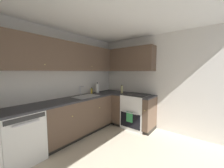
# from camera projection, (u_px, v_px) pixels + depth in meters

# --- Properties ---
(wall_back) EXTENTS (3.93, 0.05, 2.43)m
(wall_back) POSITION_uv_depth(u_px,v_px,m) (52.00, 85.00, 2.88)
(wall_back) COLOR silver
(wall_back) RESTS_ON ground_plane
(wall_right) EXTENTS (0.05, 3.37, 2.43)m
(wall_right) POSITION_uv_depth(u_px,v_px,m) (158.00, 83.00, 3.38)
(wall_right) COLOR silver
(wall_right) RESTS_ON ground_plane
(ceiling) EXTENTS (3.93, 3.37, 0.05)m
(ceiling) POSITION_uv_depth(u_px,v_px,m) (111.00, 0.00, 1.74)
(ceiling) COLOR white
(dishwasher) EXTENTS (0.60, 0.63, 0.85)m
(dishwasher) POSITION_uv_depth(u_px,v_px,m) (21.00, 136.00, 2.17)
(dishwasher) COLOR white
(dishwasher) RESTS_ON ground_plane
(lower_cabinets_back) EXTENTS (1.76, 0.62, 0.85)m
(lower_cabinets_back) POSITION_uv_depth(u_px,v_px,m) (79.00, 117.00, 3.10)
(lower_cabinets_back) COLOR brown
(lower_cabinets_back) RESTS_ON ground_plane
(countertop_back) EXTENTS (2.97, 0.60, 0.03)m
(countertop_back) POSITION_uv_depth(u_px,v_px,m) (78.00, 98.00, 3.06)
(countertop_back) COLOR #2D2D33
(countertop_back) RESTS_ON lower_cabinets_back
(lower_cabinets_right) EXTENTS (0.62, 1.05, 0.85)m
(lower_cabinets_right) POSITION_uv_depth(u_px,v_px,m) (131.00, 111.00, 3.58)
(lower_cabinets_right) COLOR brown
(lower_cabinets_right) RESTS_ON ground_plane
(countertop_right) EXTENTS (0.60, 1.05, 0.03)m
(countertop_right) POSITION_uv_depth(u_px,v_px,m) (131.00, 95.00, 3.53)
(countertop_right) COLOR #2D2D33
(countertop_right) RESTS_ON lower_cabinets_right
(oven_range) EXTENTS (0.68, 0.62, 1.04)m
(oven_range) POSITION_uv_depth(u_px,v_px,m) (136.00, 111.00, 3.49)
(oven_range) COLOR white
(oven_range) RESTS_ON ground_plane
(upper_cabinets_back) EXTENTS (2.65, 0.34, 0.63)m
(upper_cabinets_back) POSITION_uv_depth(u_px,v_px,m) (67.00, 57.00, 2.92)
(upper_cabinets_back) COLOR brown
(upper_cabinets_right) EXTENTS (0.32, 1.59, 0.63)m
(upper_cabinets_right) POSITION_uv_depth(u_px,v_px,m) (127.00, 60.00, 3.70)
(upper_cabinets_right) COLOR brown
(sink) EXTENTS (0.59, 0.40, 0.10)m
(sink) POSITION_uv_depth(u_px,v_px,m) (86.00, 98.00, 3.21)
(sink) COLOR #B7B7BC
(sink) RESTS_ON countertop_back
(faucet) EXTENTS (0.07, 0.16, 0.25)m
(faucet) POSITION_uv_depth(u_px,v_px,m) (81.00, 90.00, 3.33)
(faucet) COLOR silver
(faucet) RESTS_ON countertop_back
(soap_bottle) EXTENTS (0.06, 0.06, 0.18)m
(soap_bottle) POSITION_uv_depth(u_px,v_px,m) (92.00, 91.00, 3.62)
(soap_bottle) COLOR gold
(soap_bottle) RESTS_ON countertop_back
(paper_towel_roll) EXTENTS (0.11, 0.11, 0.31)m
(paper_towel_roll) POSITION_uv_depth(u_px,v_px,m) (97.00, 88.00, 3.77)
(paper_towel_roll) COLOR white
(paper_towel_roll) RESTS_ON countertop_back
(oil_bottle) EXTENTS (0.07, 0.07, 0.24)m
(oil_bottle) POSITION_uv_depth(u_px,v_px,m) (122.00, 89.00, 3.70)
(oil_bottle) COLOR beige
(oil_bottle) RESTS_ON countertop_right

